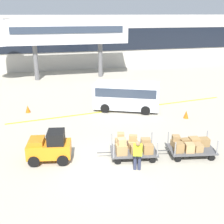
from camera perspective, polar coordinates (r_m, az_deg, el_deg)
ground_plane at (r=13.74m, az=-0.85°, el=-10.99°), size 120.00×120.00×0.00m
apron_lead_line at (r=21.59m, az=2.73°, el=0.63°), size 17.42×2.25×0.01m
terminal_building at (r=37.77m, az=-10.49°, el=13.72°), size 60.56×2.51×6.78m
jet_bridge at (r=31.61m, az=-12.14°, el=15.61°), size 15.11×3.00×6.43m
baggage_tug at (r=14.20m, az=-12.55°, el=-6.99°), size 2.26×1.54×1.58m
baggage_cart_lead at (r=14.26m, az=4.03°, el=-7.13°), size 3.08×1.78×1.24m
baggage_cart_middle at (r=15.02m, az=15.61°, el=-6.65°), size 3.08×1.78×1.10m
baggage_handler at (r=13.06m, az=5.22°, el=-8.46°), size 0.51×0.52×1.56m
shuttle_van at (r=21.05m, az=3.01°, el=3.64°), size 5.16×3.68×2.10m
safety_cone_near at (r=21.66m, az=-16.77°, el=0.61°), size 0.36×0.36×0.55m
safety_cone_far at (r=20.28m, az=14.85°, el=-0.48°), size 0.36×0.36×0.55m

